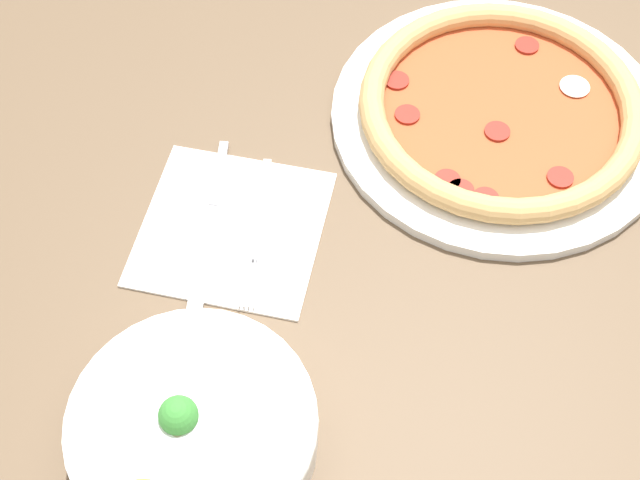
{
  "coord_description": "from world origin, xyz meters",
  "views": [
    {
      "loc": [
        0.01,
        0.54,
        1.43
      ],
      "look_at": [
        0.1,
        0.09,
        0.75
      ],
      "focal_mm": 50.0,
      "sensor_mm": 36.0,
      "label": 1
    }
  ],
  "objects_px": {
    "bowl": "(194,429)",
    "knife": "(211,215)",
    "pizza": "(500,111)",
    "fork": "(258,229)"
  },
  "relations": [
    {
      "from": "pizza",
      "to": "bowl",
      "type": "height_order",
      "value": "bowl"
    },
    {
      "from": "knife",
      "to": "pizza",
      "type": "bearing_deg",
      "value": 117.54
    },
    {
      "from": "fork",
      "to": "pizza",
      "type": "bearing_deg",
      "value": 124.15
    },
    {
      "from": "bowl",
      "to": "knife",
      "type": "height_order",
      "value": "bowl"
    },
    {
      "from": "fork",
      "to": "knife",
      "type": "bearing_deg",
      "value": -104.88
    },
    {
      "from": "bowl",
      "to": "pizza",
      "type": "bearing_deg",
      "value": -117.94
    },
    {
      "from": "bowl",
      "to": "knife",
      "type": "bearing_deg",
      "value": -77.67
    },
    {
      "from": "pizza",
      "to": "fork",
      "type": "height_order",
      "value": "pizza"
    },
    {
      "from": "fork",
      "to": "knife",
      "type": "xyz_separation_m",
      "value": [
        0.05,
        -0.01,
        -0.0
      ]
    },
    {
      "from": "pizza",
      "to": "knife",
      "type": "bearing_deg",
      "value": 34.35
    }
  ]
}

